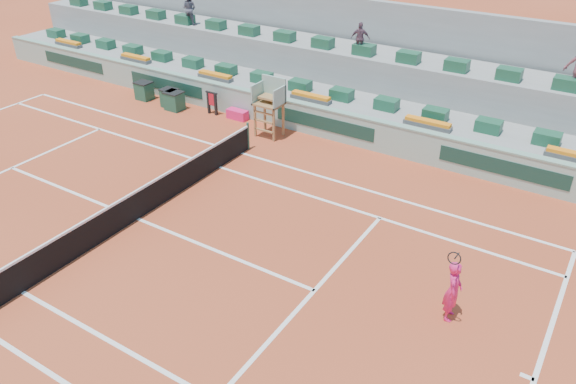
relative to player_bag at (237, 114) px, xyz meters
name	(u,v)px	position (x,y,z in m)	size (l,w,h in m)	color
ground	(138,219)	(2.15, -8.10, -0.21)	(90.00, 90.00, 0.00)	#A63D20
seating_tier_lower	(310,97)	(2.15, 2.60, 0.39)	(36.00, 4.00, 1.20)	#999996
seating_tier_upper	(328,72)	(2.15, 4.20, 1.09)	(36.00, 2.40, 2.60)	#999996
stadium_back_wall	(345,45)	(2.15, 5.80, 1.99)	(36.00, 0.40, 4.40)	#999996
player_bag	(237,114)	(0.00, 0.00, 0.00)	(0.94, 0.42, 0.42)	#F9206C
spectator_left	(189,9)	(-5.52, 3.62, 3.17)	(0.76, 0.59, 1.55)	#4F4E5B
spectator_mid	(360,38)	(3.97, 3.54, 3.07)	(0.79, 0.33, 1.35)	#684554
court_lines	(138,219)	(2.15, -8.10, -0.20)	(23.89, 11.09, 0.01)	white
tennis_net	(136,205)	(2.15, -8.10, 0.32)	(0.10, 11.97, 1.10)	black
advertising_hoarding	(284,113)	(2.17, 0.40, 0.43)	(36.00, 0.34, 1.26)	#92B8A8
umpire_chair	(270,99)	(2.15, -0.60, 1.34)	(1.10, 0.90, 2.40)	olive
seat_row_lower	(300,85)	(2.15, 1.70, 1.21)	(32.90, 0.60, 0.44)	#1B5236
seat_row_upper	(323,43)	(2.15, 3.60, 2.61)	(32.90, 0.60, 0.44)	#1B5236
flower_planters	(261,86)	(0.65, 0.90, 1.13)	(26.80, 0.36, 0.28)	#515151
drink_cooler_a	(174,101)	(-3.05, -0.65, 0.21)	(0.80, 0.69, 0.84)	#194B36
drink_cooler_b	(170,98)	(-3.46, -0.50, 0.21)	(0.72, 0.62, 0.84)	#194B36
drink_cooler_c	(144,91)	(-5.12, -0.43, 0.21)	(0.75, 0.65, 0.84)	#194B36
towel_rack	(212,101)	(-1.26, -0.16, 0.40)	(0.62, 0.10, 1.03)	black
tennis_player	(453,290)	(11.81, -7.17, 0.62)	(0.50, 0.89, 2.28)	#F9206C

